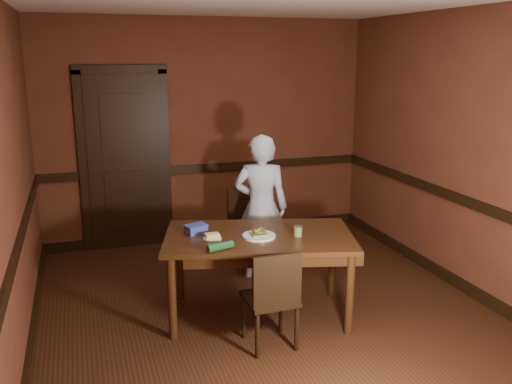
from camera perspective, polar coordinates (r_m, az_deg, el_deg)
floor at (r=5.00m, az=1.29°, el=-12.71°), size 4.00×4.50×0.01m
wall_back at (r=6.68m, az=-5.15°, el=6.35°), size 4.00×0.02×2.70m
wall_front at (r=2.62m, az=18.26°, el=-7.07°), size 4.00×0.02×2.70m
wall_left at (r=4.32m, az=-24.47°, el=0.69°), size 0.02×4.50×2.70m
wall_right at (r=5.54m, az=21.32°, el=3.77°), size 0.02×4.50×2.70m
dado_back at (r=6.74m, az=-5.03°, el=2.55°), size 4.00×0.03×0.10m
dado_left at (r=4.44m, az=-23.67°, el=-4.94°), size 0.03×4.50×0.10m
dado_right at (r=5.62m, az=20.79°, el=-0.75°), size 0.03×4.50×0.10m
baseboard_back at (r=6.96m, az=-4.88°, el=-4.24°), size 4.00×0.03×0.12m
baseboard_left at (r=4.77m, az=-22.63°, el=-14.54°), size 0.03×4.50×0.12m
baseboard_right at (r=5.88m, az=20.06°, el=-8.67°), size 0.03×4.50×0.12m
door at (r=6.53m, az=-13.61°, el=3.53°), size 1.05×0.07×2.20m
dining_table at (r=4.82m, az=0.32°, el=-8.79°), size 1.80×1.30×0.76m
chair_far at (r=5.85m, az=-0.95°, el=-3.95°), size 0.46×0.46×0.87m
chair_near at (r=4.35m, az=1.47°, el=-10.96°), size 0.40×0.40×0.83m
person at (r=5.54m, az=0.54°, el=-1.61°), size 0.64×0.53×1.50m
sandwich_plate at (r=4.63m, az=0.31°, el=-4.52°), size 0.28×0.28×0.07m
sauce_jar at (r=4.66m, az=4.44°, el=-4.12°), size 0.07×0.07×0.09m
cheese_saucer at (r=4.59m, az=-4.61°, el=-4.73°), size 0.15×0.15×0.05m
food_tub at (r=4.75m, az=-6.34°, el=-3.88°), size 0.21×0.18×0.08m
wrapped_veg at (r=4.33m, az=-3.79°, el=-5.74°), size 0.23×0.12×0.06m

